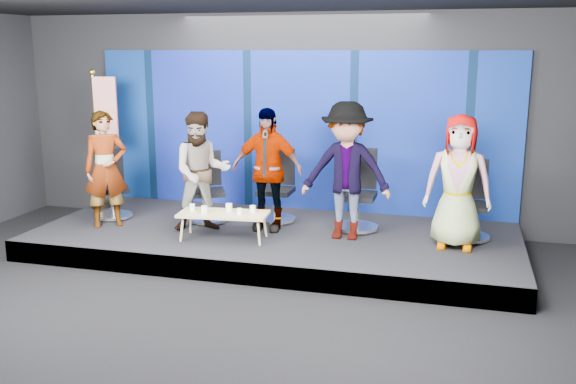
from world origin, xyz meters
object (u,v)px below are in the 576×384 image
at_px(chair_a, 112,195).
at_px(chair_d, 357,203).
at_px(mug_b, 204,210).
at_px(panelist_a, 106,169).
at_px(mug_e, 253,209).
at_px(panelist_b, 202,172).
at_px(panelist_d, 346,171).
at_px(panelist_c, 267,169).
at_px(mug_d, 240,212).
at_px(mug_a, 192,207).
at_px(mug_c, 229,207).
at_px(chair_c, 277,197).
at_px(chair_b, 208,199).
at_px(coffee_table, 223,215).
at_px(chair_e, 469,213).
at_px(panelist_e, 458,182).
at_px(flag_stand, 103,136).

bearing_deg(chair_a, chair_d, -31.60).
distance_m(chair_a, mug_b, 2.04).
bearing_deg(panelist_a, mug_e, -38.81).
xyz_separation_m(panelist_b, panelist_d, (2.11, 0.15, 0.09)).
height_order(panelist_c, mug_d, panelist_c).
bearing_deg(mug_a, panelist_a, 171.91).
bearing_deg(mug_c, chair_c, 69.54).
height_order(mug_a, mug_e, mug_e).
relative_size(chair_c, mug_d, 12.72).
bearing_deg(mug_c, mug_b, -145.28).
relative_size(chair_d, mug_e, 12.35).
bearing_deg(panelist_b, panelist_c, -8.47).
distance_m(panelist_a, mug_d, 2.25).
bearing_deg(chair_b, panelist_c, -37.47).
relative_size(chair_c, coffee_table, 0.86).
relative_size(panelist_c, mug_b, 17.64).
bearing_deg(panelist_c, chair_e, 6.53).
bearing_deg(chair_d, chair_b, -176.24).
distance_m(panelist_b, mug_d, 0.95).
xyz_separation_m(panelist_a, chair_d, (3.66, 0.81, -0.48)).
height_order(mug_a, mug_b, mug_b).
bearing_deg(panelist_a, panelist_d, -31.85).
height_order(panelist_c, chair_d, panelist_c).
bearing_deg(chair_a, panelist_c, -37.08).
height_order(chair_c, mug_e, chair_c).
xyz_separation_m(coffee_table, mug_c, (0.04, 0.11, 0.08)).
bearing_deg(coffee_table, panelist_a, 173.98).
bearing_deg(panelist_c, mug_b, -131.95).
xyz_separation_m(chair_d, coffee_table, (-1.72, -1.02, -0.04)).
xyz_separation_m(coffee_table, mug_d, (0.26, -0.04, 0.07)).
bearing_deg(panelist_e, mug_b, -169.03).
relative_size(chair_b, panelist_c, 0.60).
relative_size(chair_a, mug_c, 9.94).
relative_size(chair_b, mug_e, 11.20).
height_order(panelist_b, chair_d, panelist_b).
bearing_deg(panelist_a, mug_b, -46.86).
relative_size(mug_b, mug_e, 1.06).
distance_m(chair_c, chair_d, 1.29).
xyz_separation_m(coffee_table, flag_stand, (-2.56, 1.19, 0.87)).
xyz_separation_m(chair_c, mug_b, (-0.69, -1.26, 0.07)).
bearing_deg(chair_e, panelist_e, -108.38).
bearing_deg(panelist_e, coffee_table, -169.96).
xyz_separation_m(chair_e, flag_stand, (-5.87, 0.23, 0.86)).
xyz_separation_m(panelist_d, mug_d, (-1.38, -0.56, -0.54)).
bearing_deg(flag_stand, panelist_c, -24.51).
bearing_deg(panelist_b, panelist_e, -24.24).
bearing_deg(panelist_e, mug_e, -171.25).
bearing_deg(panelist_b, chair_c, 15.18).
distance_m(panelist_d, chair_e, 1.84).
relative_size(chair_c, panelist_d, 0.58).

